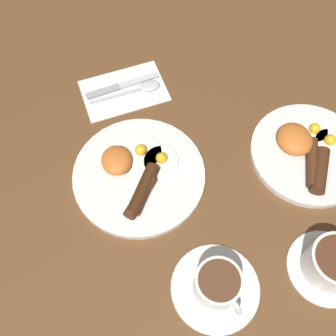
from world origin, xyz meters
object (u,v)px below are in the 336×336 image
teacup_near (217,286)px  teacup_far (332,264)px  spoon (142,88)px  breakfast_plate_far (308,152)px  breakfast_plate_near (138,174)px  knife (118,87)px

teacup_near → teacup_far: 0.21m
teacup_far → spoon: bearing=-155.3°
breakfast_plate_far → teacup_far: size_ratio=1.74×
breakfast_plate_near → teacup_far: teacup_far is taller
knife → spoon: 0.06m
breakfast_plate_far → spoon: 0.41m
knife → breakfast_plate_near: bearing=-99.1°
breakfast_plate_near → breakfast_plate_far: breakfast_plate_far is taller
teacup_far → spoon: teacup_far is taller
breakfast_plate_far → knife: (-0.29, -0.36, -0.01)m
breakfast_plate_near → teacup_near: bearing=17.6°
breakfast_plate_far → teacup_far: 0.25m
spoon → teacup_far: bearing=-69.7°
breakfast_plate_near → breakfast_plate_far: bearing=83.0°
teacup_near → knife: (-0.51, -0.08, -0.02)m
teacup_far → breakfast_plate_near: bearing=-133.6°
teacup_near → spoon: size_ratio=0.95×
teacup_far → breakfast_plate_far: bearing=163.7°
spoon → knife: bearing=156.1°
breakfast_plate_far → spoon: breakfast_plate_far is taller
teacup_near → spoon: 0.49m
teacup_far → teacup_near: bearing=-95.1°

